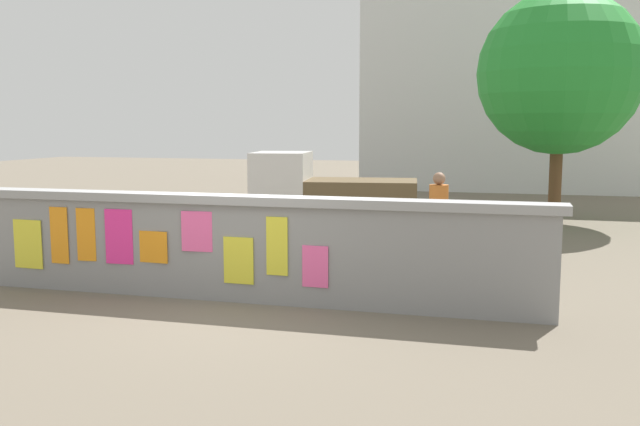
# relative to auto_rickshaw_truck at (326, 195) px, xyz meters

# --- Properties ---
(ground) EXTENTS (60.00, 60.00, 0.00)m
(ground) POSITION_rel_auto_rickshaw_truck_xyz_m (0.44, 2.10, -0.90)
(ground) COLOR #6B6051
(poster_wall) EXTENTS (8.40, 0.42, 1.48)m
(poster_wall) POSITION_rel_auto_rickshaw_truck_xyz_m (0.42, -5.90, -0.13)
(poster_wall) COLOR gray
(poster_wall) RESTS_ON ground
(auto_rickshaw_truck) EXTENTS (3.76, 1.95, 1.85)m
(auto_rickshaw_truck) POSITION_rel_auto_rickshaw_truck_xyz_m (0.00, 0.00, 0.00)
(auto_rickshaw_truck) COLOR black
(auto_rickshaw_truck) RESTS_ON ground
(motorcycle) EXTENTS (1.89, 0.60, 0.87)m
(motorcycle) POSITION_rel_auto_rickshaw_truck_xyz_m (-0.44, -4.50, -0.44)
(motorcycle) COLOR black
(motorcycle) RESTS_ON ground
(bicycle_near) EXTENTS (1.65, 0.62, 0.95)m
(bicycle_near) POSITION_rel_auto_rickshaw_truck_xyz_m (2.80, -4.70, -0.54)
(bicycle_near) COLOR black
(bicycle_near) RESTS_ON ground
(bicycle_far) EXTENTS (1.69, 0.46, 0.95)m
(bicycle_far) POSITION_rel_auto_rickshaw_truck_xyz_m (3.74, -1.35, -0.54)
(bicycle_far) COLOR black
(bicycle_far) RESTS_ON ground
(person_walking) EXTENTS (0.45, 0.45, 1.62)m
(person_walking) POSITION_rel_auto_rickshaw_truck_xyz_m (2.72, -2.47, 0.09)
(person_walking) COLOR #3F994C
(person_walking) RESTS_ON ground
(tree_roadside) EXTENTS (4.05, 4.05, 5.75)m
(tree_roadside) POSITION_rel_auto_rickshaw_truck_xyz_m (5.07, 3.59, 2.82)
(tree_roadside) COLOR brown
(tree_roadside) RESTS_ON ground
(building_background) EXTENTS (12.13, 6.09, 9.50)m
(building_background) POSITION_rel_auto_rickshaw_truck_xyz_m (4.38, 13.77, 3.87)
(building_background) COLOR silver
(building_background) RESTS_ON ground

